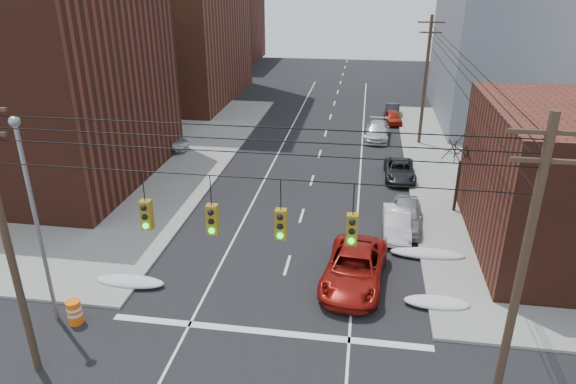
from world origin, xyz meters
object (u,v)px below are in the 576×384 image
(parked_car_d, at_px, (377,131))
(lot_car_d, at_px, (92,137))
(parked_car_b, at_px, (397,223))
(red_pickup, at_px, (354,268))
(parked_car_a, at_px, (406,215))
(parked_car_e, at_px, (393,117))
(construction_barrel, at_px, (75,312))
(lot_car_c, at_px, (61,180))
(parked_car_c, at_px, (400,170))
(lot_car_a, at_px, (79,183))
(lot_car_b, at_px, (160,142))
(parked_car_f, at_px, (392,111))

(parked_car_d, height_order, lot_car_d, lot_car_d)
(parked_car_b, bearing_deg, parked_car_d, 93.00)
(red_pickup, xyz_separation_m, parked_car_a, (2.88, 6.58, -0.06))
(parked_car_e, bearing_deg, parked_car_a, -97.81)
(parked_car_e, xyz_separation_m, construction_barrel, (-14.90, -34.60, -0.05))
(construction_barrel, bearing_deg, parked_car_a, 37.87)
(red_pickup, relative_size, lot_car_c, 1.12)
(parked_car_c, height_order, construction_barrel, parked_car_c)
(parked_car_c, height_order, parked_car_e, parked_car_c)
(parked_car_c, distance_m, parked_car_e, 15.12)
(red_pickup, xyz_separation_m, lot_car_a, (-19.10, 8.09, 0.01))
(red_pickup, bearing_deg, parked_car_e, 90.48)
(parked_car_b, relative_size, parked_car_c, 0.91)
(parked_car_b, bearing_deg, parked_car_e, 88.47)
(lot_car_c, distance_m, construction_barrel, 15.69)
(parked_car_b, height_order, parked_car_d, parked_car_d)
(lot_car_d, bearing_deg, lot_car_a, -139.06)
(lot_car_d, distance_m, construction_barrel, 25.80)
(parked_car_c, xyz_separation_m, lot_car_c, (-23.35, -6.26, 0.28))
(red_pickup, relative_size, parked_car_e, 1.64)
(parked_car_b, relative_size, construction_barrel, 3.84)
(lot_car_b, xyz_separation_m, construction_barrel, (5.06, -22.66, -0.28))
(construction_barrel, bearing_deg, parked_car_e, 66.70)
(lot_car_c, height_order, construction_barrel, lot_car_c)
(parked_car_b, xyz_separation_m, parked_car_c, (0.59, 8.88, -0.05))
(lot_car_b, height_order, lot_car_c, lot_car_c)
(parked_car_b, relative_size, parked_car_f, 1.04)
(parked_car_d, bearing_deg, parked_car_e, 77.16)
(parked_car_d, distance_m, parked_car_f, 7.98)
(parked_car_a, height_order, lot_car_b, parked_car_a)
(lot_car_a, height_order, lot_car_d, lot_car_d)
(parked_car_a, bearing_deg, parked_car_d, 99.41)
(parked_car_e, xyz_separation_m, lot_car_c, (-23.35, -21.38, 0.31))
(parked_car_f, relative_size, lot_car_b, 0.81)
(parked_car_c, distance_m, parked_car_f, 17.48)
(parked_car_b, xyz_separation_m, lot_car_d, (-25.75, 12.53, 0.17))
(parked_car_a, bearing_deg, red_pickup, -109.42)
(lot_car_c, bearing_deg, construction_barrel, -166.14)
(parked_car_a, relative_size, lot_car_b, 0.91)
(construction_barrel, bearing_deg, parked_car_f, 68.04)
(lot_car_b, bearing_deg, parked_car_f, -53.17)
(lot_car_a, bearing_deg, parked_car_d, -68.98)
(parked_car_a, xyz_separation_m, parked_car_c, (0.00, 7.89, -0.13))
(red_pickup, bearing_deg, lot_car_c, 164.16)
(lot_car_c, xyz_separation_m, lot_car_d, (-2.99, 9.91, -0.06))
(parked_car_b, bearing_deg, parked_car_a, 58.89)
(lot_car_c, bearing_deg, lot_car_b, -38.49)
(parked_car_c, relative_size, lot_car_b, 0.93)
(parked_car_b, height_order, parked_car_f, parked_car_b)
(parked_car_c, bearing_deg, parked_car_f, 89.10)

